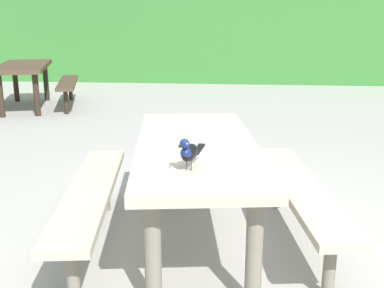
% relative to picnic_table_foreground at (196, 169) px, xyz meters
% --- Properties ---
extents(ground_plane, '(60.00, 60.00, 0.00)m').
position_rel_picnic_table_foreground_xyz_m(ground_plane, '(0.34, -0.22, -0.56)').
color(ground_plane, '#A3A099').
extents(hedge_wall, '(28.00, 2.20, 1.90)m').
position_rel_picnic_table_foreground_xyz_m(hedge_wall, '(0.34, 8.85, 0.39)').
color(hedge_wall, '#387A33').
rests_on(hedge_wall, ground).
extents(picnic_table_foreground, '(1.90, 1.92, 0.74)m').
position_rel_picnic_table_foreground_xyz_m(picnic_table_foreground, '(0.00, 0.00, 0.00)').
color(picnic_table_foreground, '#B2A893').
rests_on(picnic_table_foreground, ground).
extents(bird_grackle, '(0.13, 0.28, 0.18)m').
position_rel_picnic_table_foreground_xyz_m(bird_grackle, '(0.00, -0.56, 0.29)').
color(bird_grackle, black).
rests_on(bird_grackle, picnic_table_foreground).
extents(picnic_table_mid_left, '(2.09, 2.11, 0.74)m').
position_rel_picnic_table_foreground_xyz_m(picnic_table_mid_left, '(-3.28, 4.62, 0.00)').
color(picnic_table_mid_left, '#473828').
rests_on(picnic_table_mid_left, ground).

